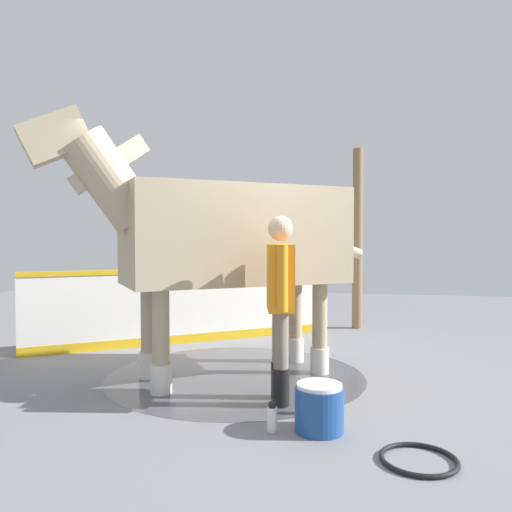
{
  "coord_description": "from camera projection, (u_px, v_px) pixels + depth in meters",
  "views": [
    {
      "loc": [
        -1.1,
        5.2,
        1.44
      ],
      "look_at": [
        -0.24,
        0.52,
        1.27
      ],
      "focal_mm": 34.97,
      "sensor_mm": 36.0,
      "label": 1
    }
  ],
  "objects": [
    {
      "name": "barrier_wall",
      "position": [
        187.0,
        308.0,
        6.88
      ],
      "size": [
        3.58,
        2.48,
        1.03
      ],
      "color": "white",
      "rests_on": "ground"
    },
    {
      "name": "ground_plane",
      "position": [
        243.0,
        373.0,
        5.36
      ],
      "size": [
        16.0,
        16.0,
        0.02
      ],
      "primitive_type": "cube",
      "color": "gray"
    },
    {
      "name": "bottle_spray",
      "position": [
        321.0,
        400.0,
        4.09
      ],
      "size": [
        0.08,
        0.08,
        0.26
      ],
      "color": "#4CA559",
      "rests_on": "ground"
    },
    {
      "name": "hose_coil",
      "position": [
        419.0,
        459.0,
        3.21
      ],
      "size": [
        0.5,
        0.5,
        0.03
      ],
      "primitive_type": "torus",
      "color": "black",
      "rests_on": "ground"
    },
    {
      "name": "wash_bucket",
      "position": [
        319.0,
        408.0,
        3.72
      ],
      "size": [
        0.37,
        0.37,
        0.36
      ],
      "color": "#1E478C",
      "rests_on": "ground"
    },
    {
      "name": "bottle_shampoo",
      "position": [
        272.0,
        418.0,
        3.72
      ],
      "size": [
        0.08,
        0.08,
        0.22
      ],
      "color": "white",
      "rests_on": "ground"
    },
    {
      "name": "handler",
      "position": [
        280.0,
        295.0,
        4.36
      ],
      "size": [
        0.31,
        0.65,
        1.64
      ],
      "rotation": [
        0.0,
        0.0,
        3.34
      ],
      "color": "black",
      "rests_on": "ground"
    },
    {
      "name": "horse",
      "position": [
        225.0,
        236.0,
        5.13
      ],
      "size": [
        3.12,
        2.33,
        2.63
      ],
      "rotation": [
        0.0,
        0.0,
        0.6
      ],
      "color": "tan",
      "rests_on": "ground"
    },
    {
      "name": "wet_patch",
      "position": [
        236.0,
        375.0,
        5.23
      ],
      "size": [
        2.7,
        2.7,
        0.0
      ],
      "primitive_type": "cylinder",
      "color": "#4C4C54",
      "rests_on": "ground"
    },
    {
      "name": "roof_post_far",
      "position": [
        357.0,
        239.0,
        7.96
      ],
      "size": [
        0.16,
        0.16,
        2.87
      ],
      "primitive_type": "cylinder",
      "color": "olive",
      "rests_on": "ground"
    }
  ]
}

